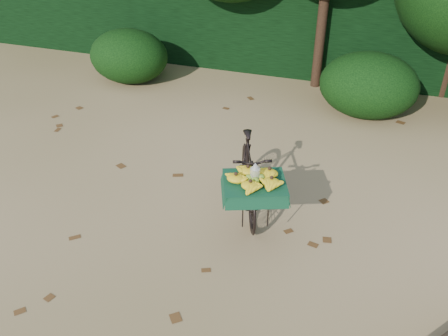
% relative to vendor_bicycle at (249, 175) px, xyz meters
% --- Properties ---
extents(ground, '(80.00, 80.00, 0.00)m').
position_rel_vendor_bicycle_xyz_m(ground, '(-0.35, -1.06, -0.47)').
color(ground, tan).
rests_on(ground, ground).
extents(vendor_bicycle, '(1.11, 1.73, 0.93)m').
position_rel_vendor_bicycle_xyz_m(vendor_bicycle, '(0.00, 0.00, 0.00)').
color(vendor_bicycle, black).
rests_on(vendor_bicycle, ground).
extents(hedge_backdrop, '(26.00, 1.80, 1.80)m').
position_rel_vendor_bicycle_xyz_m(hedge_backdrop, '(-0.35, 5.24, 0.43)').
color(hedge_backdrop, black).
rests_on(hedge_backdrop, ground).
extents(bush_clumps, '(8.80, 1.70, 0.90)m').
position_rel_vendor_bicycle_xyz_m(bush_clumps, '(0.15, 3.24, -0.02)').
color(bush_clumps, black).
rests_on(bush_clumps, ground).
extents(leaf_litter, '(7.00, 7.30, 0.01)m').
position_rel_vendor_bicycle_xyz_m(leaf_litter, '(-0.35, -0.41, -0.47)').
color(leaf_litter, '#553416').
rests_on(leaf_litter, ground).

